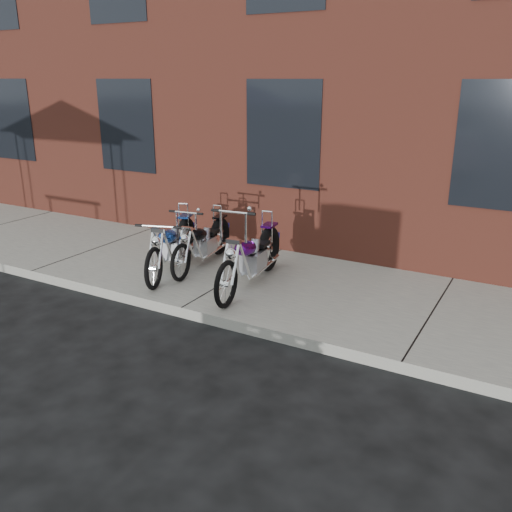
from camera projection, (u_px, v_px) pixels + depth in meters
The scene contains 6 objects.
ground at pixel (182, 318), 7.38m from camera, with size 120.00×120.00×0.00m, color black.
sidewalk at pixel (238, 279), 8.60m from camera, with size 22.00×3.00×0.15m, color gray.
building_brick at pixel (379, 38), 12.75m from camera, with size 22.00×10.00×8.00m, color brown.
chopper_purple at pixel (251, 259), 7.99m from camera, with size 0.56×2.29×1.29m.
chopper_blue at pixel (172, 247), 8.65m from camera, with size 0.85×2.13×0.96m.
chopper_third at pixel (203, 244), 8.88m from camera, with size 0.54×2.04×1.04m.
Camera 1 is at (4.19, -5.38, 3.11)m, focal length 38.00 mm.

